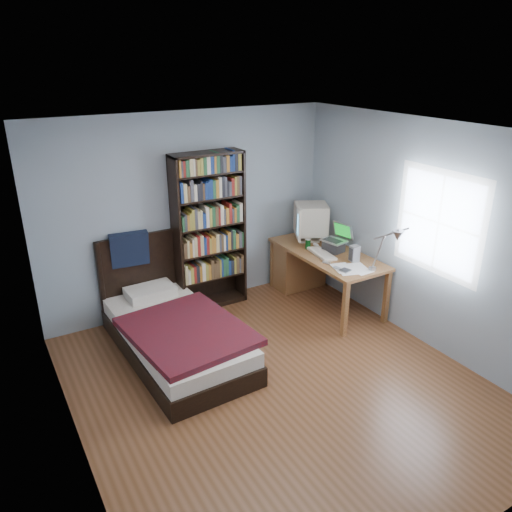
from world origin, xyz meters
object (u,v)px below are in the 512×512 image
(soda_can, at_px, (308,244))
(bed, at_px, (173,330))
(bookshelf, at_px, (209,232))
(desk_lamp, at_px, (394,239))
(speaker, at_px, (354,254))
(crt_monitor, at_px, (310,220))
(desk, at_px, (305,262))
(laptop, at_px, (335,243))
(keyboard, at_px, (322,254))

(soda_can, height_order, bed, bed)
(bed, bearing_deg, bookshelf, 43.28)
(desk_lamp, bearing_deg, speaker, 79.72)
(crt_monitor, distance_m, speaker, 0.91)
(desk, xyz_separation_m, soda_can, (-0.14, -0.24, 0.37))
(desk, xyz_separation_m, desk_lamp, (-0.03, -1.61, 0.86))
(laptop, distance_m, keyboard, 0.24)
(laptop, relative_size, soda_can, 2.95)
(desk, xyz_separation_m, bookshelf, (-1.31, 0.27, 0.60))
(desk, xyz_separation_m, laptop, (0.10, -0.48, 0.42))
(desk, bearing_deg, desk_lamp, -91.22)
(desk, height_order, soda_can, soda_can)
(desk, bearing_deg, speaker, -83.51)
(laptop, height_order, bed, bed)
(speaker, bearing_deg, crt_monitor, 97.29)
(desk_lamp, relative_size, keyboard, 1.46)
(bookshelf, bearing_deg, bed, -136.72)
(bookshelf, bearing_deg, speaker, -38.93)
(crt_monitor, height_order, keyboard, crt_monitor)
(desk_lamp, relative_size, speaker, 3.41)
(speaker, relative_size, bed, 0.09)
(desk_lamp, xyz_separation_m, keyboard, (-0.08, 1.10, -0.53))
(soda_can, height_order, bookshelf, bookshelf)
(desk, relative_size, speaker, 8.43)
(soda_can, bearing_deg, laptop, -45.33)
(desk, bearing_deg, crt_monitor, 15.19)
(laptop, bearing_deg, keyboard, -173.93)
(crt_monitor, xyz_separation_m, laptop, (0.04, -0.50, -0.19))
(desk, height_order, crt_monitor, crt_monitor)
(desk, bearing_deg, bookshelf, 168.45)
(bookshelf, bearing_deg, keyboard, -32.96)
(speaker, distance_m, soda_can, 0.68)
(crt_monitor, height_order, speaker, crt_monitor)
(soda_can, bearing_deg, keyboard, -85.11)
(crt_monitor, bearing_deg, desk_lamp, -93.48)
(desk, height_order, speaker, speaker)
(crt_monitor, bearing_deg, soda_can, -128.80)
(soda_can, bearing_deg, desk, 59.44)
(laptop, distance_m, soda_can, 0.35)
(keyboard, relative_size, speaker, 2.33)
(laptop, height_order, bookshelf, bookshelf)
(laptop, relative_size, bookshelf, 0.18)
(keyboard, height_order, bookshelf, bookshelf)
(speaker, bearing_deg, bookshelf, 146.13)
(speaker, xyz_separation_m, bookshelf, (-1.41, 1.14, 0.19))
(desk_lamp, distance_m, keyboard, 1.23)
(bookshelf, bearing_deg, desk_lamp, -55.73)
(bookshelf, xyz_separation_m, bed, (-0.86, -0.81, -0.76))
(desk_lamp, bearing_deg, laptop, 82.96)
(crt_monitor, relative_size, keyboard, 1.32)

